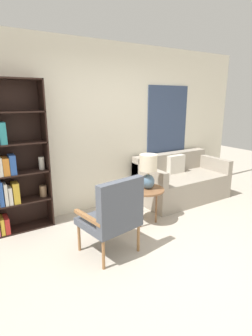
% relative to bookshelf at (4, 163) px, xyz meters
% --- Properties ---
extents(ground_plane, '(14.00, 14.00, 0.00)m').
position_rel_bookshelf_xyz_m(ground_plane, '(1.36, -1.85, -0.99)').
color(ground_plane, '#B2A899').
extents(wall_back, '(6.40, 0.08, 2.70)m').
position_rel_bookshelf_xyz_m(wall_back, '(1.39, 0.18, 0.36)').
color(wall_back, silver).
rests_on(wall_back, ground_plane).
extents(bookshelf, '(0.90, 0.30, 2.08)m').
position_rel_bookshelf_xyz_m(bookshelf, '(0.00, 0.00, 0.00)').
color(bookshelf, black).
rests_on(bookshelf, ground_plane).
extents(armchair, '(0.70, 0.67, 0.97)m').
position_rel_bookshelf_xyz_m(armchair, '(0.95, -1.28, -0.45)').
color(armchair, olive).
rests_on(armchair, ground_plane).
extents(couch, '(1.66, 0.89, 0.82)m').
position_rel_bookshelf_xyz_m(couch, '(2.92, -0.29, -0.68)').
color(couch, '#9E9384').
rests_on(couch, ground_plane).
extents(side_table, '(0.55, 0.55, 0.54)m').
position_rel_bookshelf_xyz_m(side_table, '(1.76, -0.78, -0.51)').
color(side_table, brown).
rests_on(side_table, ground_plane).
extents(table_lamp, '(0.26, 0.26, 0.51)m').
position_rel_bookshelf_xyz_m(table_lamp, '(1.80, -0.78, -0.16)').
color(table_lamp, slate).
rests_on(table_lamp, side_table).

